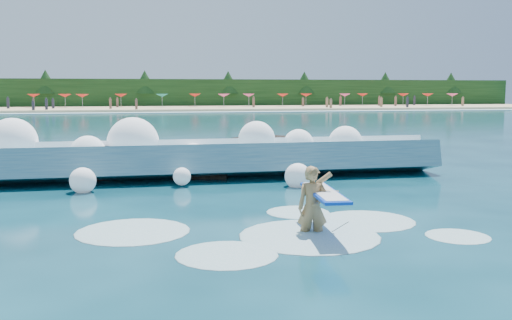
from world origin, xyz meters
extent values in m
plane|color=#072D3B|center=(0.00, 0.00, 0.00)|extent=(200.00, 200.00, 0.00)
cube|color=tan|center=(0.00, 78.00, 0.20)|extent=(140.00, 20.00, 0.40)
cube|color=silver|center=(0.00, 67.00, 0.04)|extent=(140.00, 5.00, 0.08)
cube|color=black|center=(0.00, 88.00, 2.50)|extent=(140.00, 4.00, 5.00)
cube|color=teal|center=(-0.59, 6.96, 0.50)|extent=(19.82, 3.02, 1.65)
cube|color=white|center=(-0.59, 7.76, 0.99)|extent=(19.82, 1.40, 0.77)
cube|color=black|center=(-2.40, 8.00, 0.49)|extent=(3.07, 2.62, 1.42)
cube|color=black|center=(0.60, 7.20, 0.38)|extent=(2.30, 2.00, 1.09)
cube|color=black|center=(3.30, 8.40, 0.53)|extent=(2.79, 2.73, 1.53)
imported|color=#997447|center=(1.92, -1.86, 0.60)|extent=(0.73, 0.54, 1.83)
cube|color=#0B3DC7|center=(2.20, -1.81, 0.92)|extent=(0.81, 2.54, 0.06)
cube|color=white|center=(2.20, -1.81, 0.93)|extent=(0.69, 2.33, 0.06)
cylinder|color=black|center=(2.10, -3.06, 0.45)|extent=(0.01, 0.91, 0.43)
sphere|color=white|center=(-5.93, 7.46, 1.35)|extent=(1.71, 1.71, 1.71)
sphere|color=white|center=(-3.40, 7.06, 0.95)|extent=(1.25, 1.25, 1.25)
sphere|color=white|center=(-1.86, 7.46, 1.25)|extent=(1.86, 1.86, 1.86)
sphere|color=white|center=(0.24, 6.67, 0.81)|extent=(0.96, 0.96, 0.96)
sphere|color=white|center=(2.65, 7.14, 1.32)|extent=(1.37, 1.37, 1.37)
sphere|color=white|center=(4.31, 7.27, 1.09)|extent=(1.16, 1.16, 1.16)
sphere|color=white|center=(6.12, 7.08, 1.14)|extent=(1.29, 1.29, 1.29)
sphere|color=white|center=(-3.42, 4.67, 0.36)|extent=(0.82, 0.82, 0.82)
sphere|color=white|center=(-0.32, 5.06, 0.33)|extent=(0.59, 0.59, 0.59)
sphere|color=white|center=(3.40, 4.28, 0.34)|extent=(0.86, 0.86, 0.86)
ellipsoid|color=silver|center=(1.83, -1.94, 0.00)|extent=(3.10, 3.10, 0.16)
ellipsoid|color=silver|center=(-0.16, -2.96, 0.00)|extent=(2.02, 2.02, 0.10)
ellipsoid|color=silver|center=(3.62, -0.85, 0.00)|extent=(2.36, 2.36, 0.12)
ellipsoid|color=silver|center=(-1.92, -0.72, 0.00)|extent=(2.58, 2.58, 0.13)
ellipsoid|color=silver|center=(2.27, 0.44, 0.00)|extent=(1.66, 1.66, 0.08)
ellipsoid|color=silver|center=(4.97, -2.66, 0.00)|extent=(1.40, 1.40, 0.07)
cone|color=red|center=(-16.93, 82.35, 2.25)|extent=(2.00, 2.00, 0.50)
cone|color=red|center=(-12.03, 80.62, 2.25)|extent=(2.00, 2.00, 0.50)
cone|color=red|center=(-9.24, 78.24, 2.25)|extent=(2.00, 2.00, 0.50)
cone|color=red|center=(-3.51, 81.30, 2.25)|extent=(2.00, 2.00, 0.50)
cone|color=#127469|center=(2.99, 79.98, 2.25)|extent=(2.00, 2.00, 0.50)
cone|color=red|center=(8.49, 81.94, 2.25)|extent=(2.00, 2.00, 0.50)
cone|color=#E5437E|center=(12.84, 78.61, 2.25)|extent=(2.00, 2.00, 0.50)
cone|color=#E5437E|center=(17.13, 79.25, 2.25)|extent=(2.00, 2.00, 0.50)
cone|color=red|center=(23.25, 80.48, 2.25)|extent=(2.00, 2.00, 0.50)
cone|color=red|center=(27.59, 81.16, 2.25)|extent=(2.00, 2.00, 0.50)
cone|color=#E5437E|center=(34.26, 80.07, 2.25)|extent=(2.00, 2.00, 0.50)
cone|color=red|center=(38.35, 81.99, 2.25)|extent=(2.00, 2.00, 0.50)
cone|color=red|center=(45.77, 81.14, 2.25)|extent=(2.00, 2.00, 0.50)
cone|color=red|center=(49.61, 79.43, 2.25)|extent=(2.00, 2.00, 0.50)
cone|color=#E5437E|center=(53.91, 78.53, 2.25)|extent=(2.00, 2.00, 0.50)
cube|color=#3F332D|center=(-14.85, 68.11, 0.78)|extent=(0.35, 0.22, 1.40)
cube|color=#8C664C|center=(-13.51, 76.15, 1.14)|extent=(0.35, 0.22, 1.49)
cube|color=#262633|center=(-14.43, 75.40, 1.12)|extent=(0.35, 0.22, 1.44)
cube|color=brown|center=(-13.25, 75.84, 1.12)|extent=(0.35, 0.22, 1.43)
cube|color=#3F332D|center=(19.28, 72.70, 1.14)|extent=(0.35, 0.22, 1.48)
cube|color=#8C664C|center=(46.22, 81.11, 1.20)|extent=(0.35, 0.22, 1.61)
cube|color=#262633|center=(12.17, 79.23, 1.19)|extent=(0.35, 0.22, 1.58)
cube|color=brown|center=(32.64, 72.50, 1.16)|extent=(0.35, 0.22, 1.52)
cube|color=#3F332D|center=(-19.04, 77.43, 1.15)|extent=(0.35, 0.22, 1.50)
cube|color=#8C664C|center=(40.25, 78.30, 1.17)|extent=(0.35, 0.22, 1.53)
cube|color=#262633|center=(28.37, 72.49, 1.10)|extent=(0.35, 0.22, 1.40)
cube|color=brown|center=(-18.56, 69.09, 0.88)|extent=(0.35, 0.22, 1.60)
cube|color=#262633|center=(33.78, 73.09, 1.13)|extent=(0.35, 0.22, 1.45)
cube|color=#8C664C|center=(-7.29, 78.08, 1.19)|extent=(0.35, 0.22, 1.58)
cube|color=#262633|center=(36.18, 77.91, 1.10)|extent=(0.35, 0.22, 1.41)
cube|color=brown|center=(19.49, 78.91, 1.09)|extent=(0.35, 0.22, 1.39)
cube|color=#3F332D|center=(-1.01, 77.80, 1.12)|extent=(0.35, 0.22, 1.44)
cube|color=#8C664C|center=(-7.44, 79.82, 1.12)|extent=(0.35, 0.22, 1.45)
cube|color=#262633|center=(39.70, 73.06, 1.16)|extent=(0.35, 0.22, 1.53)
camera|label=1|loc=(-1.88, -13.50, 3.16)|focal=40.00mm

